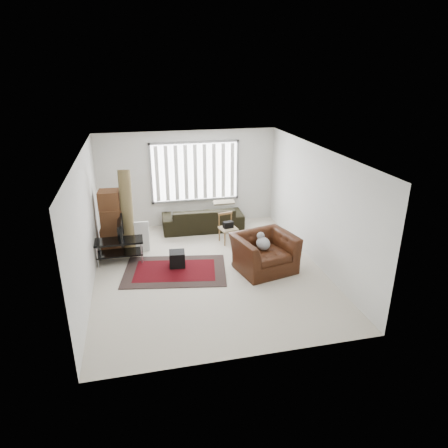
{
  "coord_description": "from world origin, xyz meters",
  "views": [
    {
      "loc": [
        -1.45,
        -7.91,
        4.3
      ],
      "look_at": [
        0.38,
        0.12,
        1.05
      ],
      "focal_mm": 32.0,
      "sensor_mm": 36.0,
      "label": 1
    }
  ],
  "objects_px": {
    "tv_stand": "(119,246)",
    "armchair": "(264,250)",
    "moving_boxes": "(112,222)",
    "side_chair": "(228,227)",
    "sofa": "(203,215)"
  },
  "relations": [
    {
      "from": "moving_boxes",
      "to": "armchair",
      "type": "distance_m",
      "value": 3.89
    },
    {
      "from": "tv_stand",
      "to": "armchair",
      "type": "bearing_deg",
      "value": -19.41
    },
    {
      "from": "tv_stand",
      "to": "armchair",
      "type": "relative_size",
      "value": 0.73
    },
    {
      "from": "tv_stand",
      "to": "side_chair",
      "type": "xyz_separation_m",
      "value": [
        2.74,
        0.55,
        0.03
      ]
    },
    {
      "from": "moving_boxes",
      "to": "side_chair",
      "type": "bearing_deg",
      "value": -6.2
    },
    {
      "from": "side_chair",
      "to": "armchair",
      "type": "distance_m",
      "value": 1.73
    },
    {
      "from": "sofa",
      "to": "side_chair",
      "type": "distance_m",
      "value": 1.12
    },
    {
      "from": "tv_stand",
      "to": "side_chair",
      "type": "bearing_deg",
      "value": 11.27
    },
    {
      "from": "moving_boxes",
      "to": "sofa",
      "type": "relative_size",
      "value": 0.67
    },
    {
      "from": "side_chair",
      "to": "tv_stand",
      "type": "bearing_deg",
      "value": 179.8
    },
    {
      "from": "moving_boxes",
      "to": "armchair",
      "type": "xyz_separation_m",
      "value": [
        3.34,
        -1.98,
        -0.22
      ]
    },
    {
      "from": "side_chair",
      "to": "sofa",
      "type": "bearing_deg",
      "value": 104.28
    },
    {
      "from": "moving_boxes",
      "to": "side_chair",
      "type": "distance_m",
      "value": 2.92
    },
    {
      "from": "moving_boxes",
      "to": "side_chair",
      "type": "relative_size",
      "value": 1.94
    },
    {
      "from": "tv_stand",
      "to": "armchair",
      "type": "distance_m",
      "value": 3.38
    }
  ]
}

